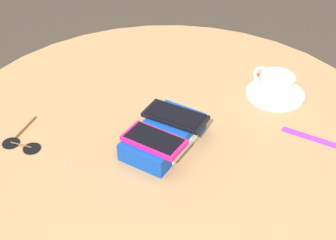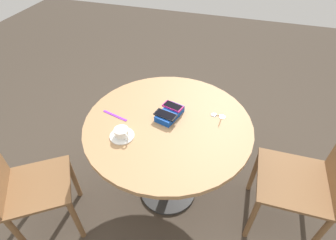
{
  "view_description": "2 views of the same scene",
  "coord_description": "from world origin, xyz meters",
  "px_view_note": "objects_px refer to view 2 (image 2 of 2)",
  "views": [
    {
      "loc": [
        -0.82,
        -0.23,
        1.42
      ],
      "look_at": [
        0.0,
        0.0,
        0.77
      ],
      "focal_mm": 50.0,
      "sensor_mm": 36.0,
      "label": 1
    },
    {
      "loc": [
        1.17,
        0.35,
        1.87
      ],
      "look_at": [
        0.0,
        0.0,
        0.77
      ],
      "focal_mm": 28.0,
      "sensor_mm": 36.0,
      "label": 2
    }
  ],
  "objects_px": {
    "saucer": "(122,136)",
    "coffee_cup": "(122,133)",
    "lanyard_strap": "(115,116)",
    "sunglasses": "(218,116)",
    "round_table": "(168,135)",
    "phone_box": "(170,114)",
    "phone_magenta": "(173,106)",
    "chair_far_side": "(306,183)",
    "chair_near_window": "(27,187)",
    "phone_black": "(165,115)"
  },
  "relations": [
    {
      "from": "round_table",
      "to": "chair_near_window",
      "type": "bearing_deg",
      "value": -55.52
    },
    {
      "from": "phone_black",
      "to": "saucer",
      "type": "relative_size",
      "value": 1.03
    },
    {
      "from": "chair_far_side",
      "to": "sunglasses",
      "type": "bearing_deg",
      "value": -102.85
    },
    {
      "from": "coffee_cup",
      "to": "sunglasses",
      "type": "xyz_separation_m",
      "value": [
        -0.35,
        0.52,
        -0.03
      ]
    },
    {
      "from": "phone_magenta",
      "to": "phone_black",
      "type": "distance_m",
      "value": 0.1
    },
    {
      "from": "lanyard_strap",
      "to": "chair_near_window",
      "type": "relative_size",
      "value": 0.22
    },
    {
      "from": "phone_box",
      "to": "phone_magenta",
      "type": "height_order",
      "value": "phone_magenta"
    },
    {
      "from": "round_table",
      "to": "phone_magenta",
      "type": "height_order",
      "value": "phone_magenta"
    },
    {
      "from": "phone_box",
      "to": "saucer",
      "type": "distance_m",
      "value": 0.34
    },
    {
      "from": "round_table",
      "to": "phone_magenta",
      "type": "relative_size",
      "value": 7.51
    },
    {
      "from": "phone_box",
      "to": "chair_far_side",
      "type": "height_order",
      "value": "chair_far_side"
    },
    {
      "from": "coffee_cup",
      "to": "sunglasses",
      "type": "distance_m",
      "value": 0.62
    },
    {
      "from": "saucer",
      "to": "coffee_cup",
      "type": "distance_m",
      "value": 0.03
    },
    {
      "from": "lanyard_strap",
      "to": "phone_box",
      "type": "bearing_deg",
      "value": 106.12
    },
    {
      "from": "saucer",
      "to": "sunglasses",
      "type": "relative_size",
      "value": 1.2
    },
    {
      "from": "chair_near_window",
      "to": "phone_black",
      "type": "bearing_deg",
      "value": 125.96
    },
    {
      "from": "round_table",
      "to": "chair_far_side",
      "type": "distance_m",
      "value": 0.92
    },
    {
      "from": "phone_box",
      "to": "chair_near_window",
      "type": "relative_size",
      "value": 0.25
    },
    {
      "from": "phone_box",
      "to": "chair_near_window",
      "type": "xyz_separation_m",
      "value": [
        0.59,
        -0.76,
        -0.32
      ]
    },
    {
      "from": "sunglasses",
      "to": "chair_near_window",
      "type": "relative_size",
      "value": 0.14
    },
    {
      "from": "round_table",
      "to": "chair_far_side",
      "type": "relative_size",
      "value": 1.22
    },
    {
      "from": "round_table",
      "to": "saucer",
      "type": "bearing_deg",
      "value": -48.9
    },
    {
      "from": "sunglasses",
      "to": "saucer",
      "type": "bearing_deg",
      "value": -56.61
    },
    {
      "from": "phone_magenta",
      "to": "chair_far_side",
      "type": "bearing_deg",
      "value": 83.55
    },
    {
      "from": "coffee_cup",
      "to": "sunglasses",
      "type": "relative_size",
      "value": 0.88
    },
    {
      "from": "phone_black",
      "to": "coffee_cup",
      "type": "distance_m",
      "value": 0.3
    },
    {
      "from": "saucer",
      "to": "round_table",
      "type": "bearing_deg",
      "value": 131.1
    },
    {
      "from": "sunglasses",
      "to": "chair_far_side",
      "type": "bearing_deg",
      "value": 77.15
    },
    {
      "from": "saucer",
      "to": "sunglasses",
      "type": "xyz_separation_m",
      "value": [
        -0.34,
        0.52,
        -0.0
      ]
    },
    {
      "from": "chair_far_side",
      "to": "chair_near_window",
      "type": "bearing_deg",
      "value": -72.35
    },
    {
      "from": "phone_magenta",
      "to": "phone_black",
      "type": "height_order",
      "value": "phone_magenta"
    },
    {
      "from": "round_table",
      "to": "phone_black",
      "type": "relative_size",
      "value": 7.01
    },
    {
      "from": "round_table",
      "to": "phone_magenta",
      "type": "distance_m",
      "value": 0.2
    },
    {
      "from": "coffee_cup",
      "to": "chair_far_side",
      "type": "relative_size",
      "value": 0.12
    },
    {
      "from": "chair_far_side",
      "to": "coffee_cup",
      "type": "bearing_deg",
      "value": -79.7
    },
    {
      "from": "round_table",
      "to": "phone_box",
      "type": "distance_m",
      "value": 0.15
    },
    {
      "from": "phone_box",
      "to": "phone_black",
      "type": "height_order",
      "value": "phone_black"
    },
    {
      "from": "phone_black",
      "to": "sunglasses",
      "type": "height_order",
      "value": "phone_black"
    },
    {
      "from": "phone_black",
      "to": "saucer",
      "type": "height_order",
      "value": "phone_black"
    },
    {
      "from": "phone_magenta",
      "to": "lanyard_strap",
      "type": "xyz_separation_m",
      "value": [
        0.15,
        -0.35,
        -0.05
      ]
    },
    {
      "from": "saucer",
      "to": "lanyard_strap",
      "type": "xyz_separation_m",
      "value": [
        -0.16,
        -0.12,
        -0.0
      ]
    },
    {
      "from": "coffee_cup",
      "to": "sunglasses",
      "type": "bearing_deg",
      "value": 123.66
    },
    {
      "from": "round_table",
      "to": "coffee_cup",
      "type": "height_order",
      "value": "coffee_cup"
    },
    {
      "from": "round_table",
      "to": "lanyard_strap",
      "type": "distance_m",
      "value": 0.37
    },
    {
      "from": "sunglasses",
      "to": "chair_far_side",
      "type": "relative_size",
      "value": 0.14
    },
    {
      "from": "lanyard_strap",
      "to": "chair_far_side",
      "type": "distance_m",
      "value": 1.29
    },
    {
      "from": "saucer",
      "to": "coffee_cup",
      "type": "relative_size",
      "value": 1.36
    },
    {
      "from": "saucer",
      "to": "coffee_cup",
      "type": "xyz_separation_m",
      "value": [
        0.0,
        0.0,
        0.03
      ]
    },
    {
      "from": "saucer",
      "to": "sunglasses",
      "type": "bearing_deg",
      "value": 123.39
    },
    {
      "from": "phone_black",
      "to": "chair_near_window",
      "type": "xyz_separation_m",
      "value": [
        0.54,
        -0.75,
        -0.34
      ]
    }
  ]
}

